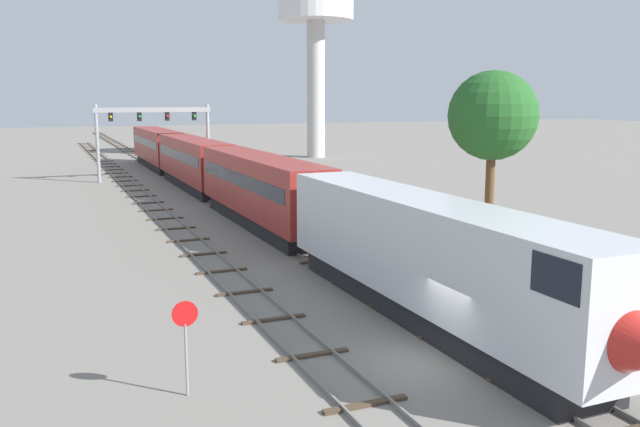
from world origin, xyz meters
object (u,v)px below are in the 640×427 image
(water_tower, at_px, (316,14))
(passenger_train, at_px, (220,172))
(trackside_tree_left, at_px, (493,116))
(stop_sign, at_px, (186,335))
(signal_gantry, at_px, (154,125))

(water_tower, bearing_deg, passenger_train, -122.73)
(passenger_train, relative_size, trackside_tree_left, 8.16)
(stop_sign, bearing_deg, trackside_tree_left, 34.78)
(stop_sign, bearing_deg, passenger_train, 74.04)
(trackside_tree_left, bearing_deg, stop_sign, -145.22)
(passenger_train, xyz_separation_m, signal_gantry, (-2.25, 18.47, 3.26))
(passenger_train, xyz_separation_m, stop_sign, (-10.00, -34.96, -0.73))
(stop_sign, bearing_deg, signal_gantry, 81.75)
(passenger_train, height_order, signal_gantry, signal_gantry)
(passenger_train, bearing_deg, signal_gantry, 96.95)
(passenger_train, xyz_separation_m, water_tower, (24.12, 37.53, 17.81))
(passenger_train, height_order, trackside_tree_left, trackside_tree_left)
(passenger_train, relative_size, signal_gantry, 6.94)
(passenger_train, distance_m, water_tower, 48.03)
(water_tower, relative_size, stop_sign, 8.81)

